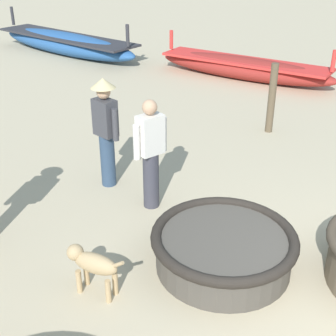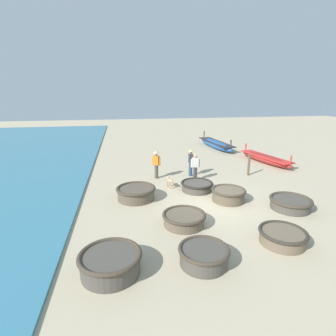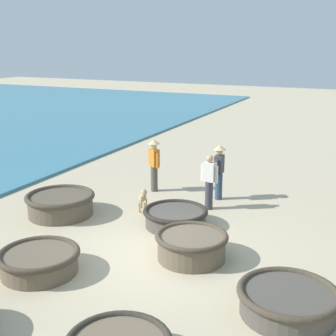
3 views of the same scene
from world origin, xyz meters
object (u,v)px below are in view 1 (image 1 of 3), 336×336
(coracle_far_left, at_px, (223,248))
(dog, at_px, (92,264))
(long_boat_red_hull, at_px, (66,43))
(fisherman_standing_right, at_px, (106,126))
(mooring_post_shoreline, at_px, (272,98))
(long_boat_ochre_hull, at_px, (244,67))
(fisherman_with_hat, at_px, (151,152))

(coracle_far_left, height_order, dog, dog)
(long_boat_red_hull, xyz_separation_m, fisherman_standing_right, (-4.43, -7.64, 0.61))
(mooring_post_shoreline, bearing_deg, fisherman_standing_right, 171.41)
(coracle_far_left, relative_size, fisherman_standing_right, 1.00)
(long_boat_red_hull, xyz_separation_m, long_boat_ochre_hull, (1.70, -5.63, -0.05))
(long_boat_red_hull, relative_size, fisherman_with_hat, 3.76)
(long_boat_ochre_hull, distance_m, mooring_post_shoreline, 3.66)
(fisherman_with_hat, height_order, dog, fisherman_with_hat)
(dog, bearing_deg, long_boat_ochre_hull, 26.05)
(long_boat_red_hull, relative_size, dog, 8.97)
(long_boat_ochre_hull, bearing_deg, long_boat_red_hull, 106.83)
(fisherman_standing_right, distance_m, fisherman_with_hat, 0.93)
(long_boat_ochre_hull, bearing_deg, fisherman_standing_right, -161.80)
(fisherman_with_hat, bearing_deg, coracle_far_left, -102.27)
(dog, distance_m, mooring_post_shoreline, 5.31)
(fisherman_standing_right, xyz_separation_m, mooring_post_shoreline, (3.53, -0.53, -0.29))
(dog, bearing_deg, long_boat_red_hull, 57.26)
(long_boat_ochre_hull, relative_size, dog, 7.54)
(long_boat_ochre_hull, relative_size, fisherman_with_hat, 3.16)
(long_boat_ochre_hull, relative_size, fisherman_standing_right, 2.97)
(fisherman_with_hat, distance_m, mooring_post_shoreline, 3.53)
(fisherman_standing_right, height_order, mooring_post_shoreline, fisherman_standing_right)
(coracle_far_left, xyz_separation_m, dog, (-1.32, 0.71, 0.12))
(long_boat_ochre_hull, xyz_separation_m, fisherman_with_hat, (-6.10, -2.93, 0.54))
(fisherman_standing_right, relative_size, dog, 2.54)
(long_boat_ochre_hull, distance_m, fisherman_with_hat, 6.79)
(dog, bearing_deg, fisherman_with_hat, 27.35)
(coracle_far_left, xyz_separation_m, long_boat_red_hull, (4.74, 10.12, 0.09))
(fisherman_standing_right, bearing_deg, dog, -132.54)
(coracle_far_left, height_order, long_boat_red_hull, long_boat_red_hull)
(long_boat_red_hull, relative_size, long_boat_ochre_hull, 1.19)
(coracle_far_left, xyz_separation_m, fisherman_standing_right, (0.31, 2.48, 0.70))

